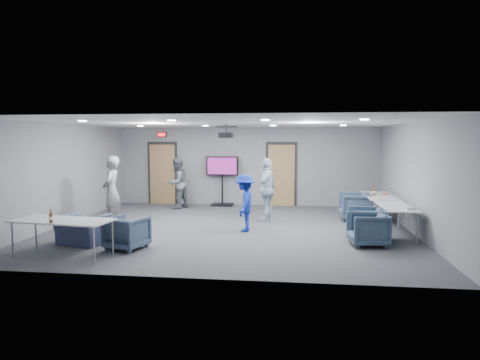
# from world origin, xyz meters

# --- Properties ---
(floor) EXTENTS (9.00, 9.00, 0.00)m
(floor) POSITION_xyz_m (0.00, 0.00, 0.00)
(floor) COLOR #3A3C42
(floor) RESTS_ON ground
(ceiling) EXTENTS (9.00, 9.00, 0.00)m
(ceiling) POSITION_xyz_m (0.00, 0.00, 2.70)
(ceiling) COLOR silver
(ceiling) RESTS_ON wall_back
(wall_back) EXTENTS (9.00, 0.02, 2.70)m
(wall_back) POSITION_xyz_m (0.00, 4.00, 1.35)
(wall_back) COLOR gray
(wall_back) RESTS_ON floor
(wall_front) EXTENTS (9.00, 0.02, 2.70)m
(wall_front) POSITION_xyz_m (0.00, -4.00, 1.35)
(wall_front) COLOR gray
(wall_front) RESTS_ON floor
(wall_left) EXTENTS (0.02, 8.00, 2.70)m
(wall_left) POSITION_xyz_m (-4.50, 0.00, 1.35)
(wall_left) COLOR gray
(wall_left) RESTS_ON floor
(wall_right) EXTENTS (0.02, 8.00, 2.70)m
(wall_right) POSITION_xyz_m (4.50, 0.00, 1.35)
(wall_right) COLOR gray
(wall_right) RESTS_ON floor
(door_left) EXTENTS (1.06, 0.17, 2.24)m
(door_left) POSITION_xyz_m (-3.00, 3.95, 1.07)
(door_left) COLOR black
(door_left) RESTS_ON wall_back
(door_right) EXTENTS (1.06, 0.17, 2.24)m
(door_right) POSITION_xyz_m (1.20, 3.95, 1.07)
(door_right) COLOR black
(door_right) RESTS_ON wall_back
(exit_sign) EXTENTS (0.32, 0.08, 0.16)m
(exit_sign) POSITION_xyz_m (-3.00, 3.93, 2.45)
(exit_sign) COLOR black
(exit_sign) RESTS_ON wall_back
(hvac_diffuser) EXTENTS (0.60, 0.60, 0.03)m
(hvac_diffuser) POSITION_xyz_m (-0.50, 2.80, 2.69)
(hvac_diffuser) COLOR black
(hvac_diffuser) RESTS_ON ceiling
(downlights) EXTENTS (6.18, 3.78, 0.02)m
(downlights) POSITION_xyz_m (0.00, 0.00, 2.68)
(downlights) COLOR white
(downlights) RESTS_ON ceiling
(person_a) EXTENTS (0.53, 0.73, 1.85)m
(person_a) POSITION_xyz_m (-3.19, 0.03, 0.93)
(person_a) COLOR gray
(person_a) RESTS_ON floor
(person_b) EXTENTS (0.92, 1.01, 1.69)m
(person_b) POSITION_xyz_m (-2.21, 2.95, 0.85)
(person_b) COLOR slate
(person_b) RESTS_ON floor
(person_c) EXTENTS (0.71, 1.12, 1.78)m
(person_c) POSITION_xyz_m (0.88, 1.05, 0.89)
(person_c) COLOR #AAC6DA
(person_c) RESTS_ON floor
(person_d) EXTENTS (0.54, 0.93, 1.43)m
(person_d) POSITION_xyz_m (0.40, -0.29, 0.71)
(person_d) COLOR #182CA2
(person_d) RESTS_ON floor
(chair_right_a) EXTENTS (0.86, 0.84, 0.78)m
(chair_right_a) POSITION_xyz_m (3.35, 1.55, 0.39)
(chair_right_a) COLOR #3A4C65
(chair_right_a) RESTS_ON floor
(chair_right_b) EXTENTS (0.91, 0.89, 0.75)m
(chair_right_b) POSITION_xyz_m (3.25, -0.90, 0.37)
(chair_right_b) COLOR #324457
(chair_right_b) RESTS_ON floor
(chair_right_c) EXTENTS (0.86, 0.84, 0.72)m
(chair_right_c) POSITION_xyz_m (3.20, -1.40, 0.36)
(chair_right_c) COLOR #35485D
(chair_right_c) RESTS_ON floor
(chair_front_a) EXTENTS (0.92, 0.94, 0.69)m
(chair_front_a) POSITION_xyz_m (-1.85, -2.29, 0.35)
(chair_front_a) COLOR #384961
(chair_front_a) RESTS_ON floor
(chair_front_b) EXTENTS (1.15, 1.06, 0.64)m
(chair_front_b) POSITION_xyz_m (-2.99, -2.00, 0.32)
(chair_front_b) COLOR #3E486B
(chair_front_b) RESTS_ON floor
(table_right_a) EXTENTS (0.79, 1.90, 0.73)m
(table_right_a) POSITION_xyz_m (4.00, 1.48, 0.69)
(table_right_a) COLOR silver
(table_right_a) RESTS_ON floor
(table_right_b) EXTENTS (0.71, 1.71, 0.73)m
(table_right_b) POSITION_xyz_m (4.00, -0.42, 0.68)
(table_right_b) COLOR silver
(table_right_b) RESTS_ON floor
(table_front_left) EXTENTS (2.02, 1.04, 0.73)m
(table_front_left) POSITION_xyz_m (-2.87, -3.00, 0.69)
(table_front_left) COLOR silver
(table_front_left) RESTS_ON floor
(bottle_front) EXTENTS (0.07, 0.07, 0.26)m
(bottle_front) POSITION_xyz_m (-2.91, -3.33, 0.83)
(bottle_front) COLOR #612F10
(bottle_front) RESTS_ON table_front_left
(bottle_right) EXTENTS (0.07, 0.07, 0.27)m
(bottle_right) POSITION_xyz_m (3.84, 1.45, 0.83)
(bottle_right) COLOR #612F10
(bottle_right) RESTS_ON table_right_a
(snack_box) EXTENTS (0.20, 0.16, 0.04)m
(snack_box) POSITION_xyz_m (4.19, 1.64, 0.75)
(snack_box) COLOR #D24B34
(snack_box) RESTS_ON table_right_a
(wrapper) EXTENTS (0.24, 0.18, 0.05)m
(wrapper) POSITION_xyz_m (4.19, -0.91, 0.75)
(wrapper) COLOR silver
(wrapper) RESTS_ON table_right_b
(tv_stand) EXTENTS (1.11, 0.53, 1.70)m
(tv_stand) POSITION_xyz_m (-0.82, 3.75, 0.96)
(tv_stand) COLOR black
(tv_stand) RESTS_ON floor
(projector) EXTENTS (0.38, 0.37, 0.37)m
(projector) POSITION_xyz_m (-0.24, 0.85, 2.40)
(projector) COLOR black
(projector) RESTS_ON ceiling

